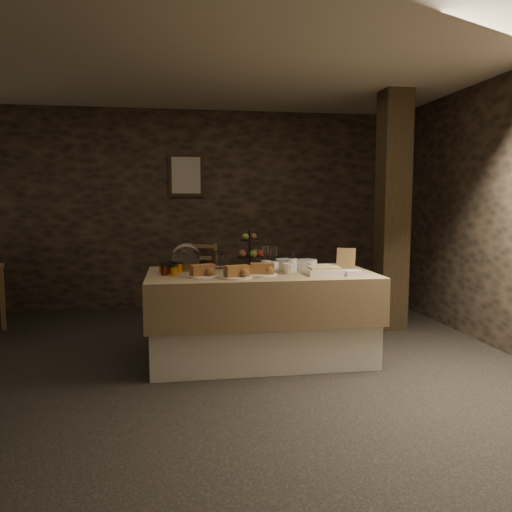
{
  "coord_description": "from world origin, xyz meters",
  "views": [
    {
      "loc": [
        -0.27,
        -4.18,
        1.42
      ],
      "look_at": [
        0.42,
        0.2,
        0.93
      ],
      "focal_mm": 35.0,
      "sensor_mm": 36.0,
      "label": 1
    }
  ],
  "objects": [
    {
      "name": "buffet_table",
      "position": [
        0.45,
        0.16,
        0.45
      ],
      "size": [
        1.99,
        1.06,
        0.79
      ],
      "color": "silver",
      "rests_on": "ground_plane"
    },
    {
      "name": "chair",
      "position": [
        -0.01,
        2.27,
        0.38
      ],
      "size": [
        0.52,
        0.51,
        0.67
      ],
      "rotation": [
        0.0,
        0.0,
        -0.38
      ],
      "color": "olive",
      "rests_on": "ground_plane"
    },
    {
      "name": "storage_jar_b",
      "position": [
        0.15,
        0.48,
        0.86
      ],
      "size": [
        0.09,
        0.09,
        0.14
      ],
      "primitive_type": "cylinder",
      "color": "white",
      "rests_on": "buffet_table"
    },
    {
      "name": "jam_jars",
      "position": [
        -0.34,
        0.2,
        0.82
      ],
      "size": [
        0.2,
        0.32,
        0.07
      ],
      "color": "#55160C",
      "rests_on": "buffet_table"
    },
    {
      "name": "bread_platter_center",
      "position": [
        0.2,
        -0.15,
        0.83
      ],
      "size": [
        0.26,
        0.26,
        0.11
      ],
      "color": "white",
      "rests_on": "buffet_table"
    },
    {
      "name": "square_dish",
      "position": [
        1.2,
        -0.16,
        0.81
      ],
      "size": [
        0.14,
        0.14,
        0.04
      ],
      "primitive_type": "cube",
      "color": "white",
      "rests_on": "buffet_table"
    },
    {
      "name": "cake_dome",
      "position": [
        -0.2,
        0.39,
        0.89
      ],
      "size": [
        0.26,
        0.26,
        0.26
      ],
      "color": "olive",
      "rests_on": "buffet_table"
    },
    {
      "name": "ground_plane",
      "position": [
        0.0,
        0.0,
        0.0
      ],
      "size": [
        5.5,
        5.0,
        0.01
      ],
      "primitive_type": "cube",
      "color": "black",
      "rests_on": "ground"
    },
    {
      "name": "menu_frame",
      "position": [
        1.26,
        0.2,
        0.88
      ],
      "size": [
        0.18,
        0.14,
        0.22
      ],
      "primitive_type": "cube",
      "rotation": [
        -0.24,
        0.0,
        -0.48
      ],
      "color": "olive",
      "rests_on": "buffet_table"
    },
    {
      "name": "timber_column",
      "position": [
        2.07,
        1.02,
        1.3
      ],
      "size": [
        0.3,
        0.3,
        2.6
      ],
      "primitive_type": "cube",
      "color": "black",
      "rests_on": "ground_plane"
    },
    {
      "name": "room_shell",
      "position": [
        0.0,
        0.0,
        1.56
      ],
      "size": [
        5.52,
        5.02,
        2.6
      ],
      "color": "black",
      "rests_on": "ground"
    },
    {
      "name": "plate_stack_b",
      "position": [
        0.92,
        0.32,
        0.83
      ],
      "size": [
        0.2,
        0.2,
        0.08
      ],
      "primitive_type": "cylinder",
      "color": "white",
      "rests_on": "buffet_table"
    },
    {
      "name": "fruit_stand",
      "position": [
        0.42,
        0.5,
        0.93
      ],
      "size": [
        0.26,
        0.26,
        0.37
      ],
      "rotation": [
        0.0,
        0.0,
        -0.12
      ],
      "color": "black",
      "rests_on": "buffet_table"
    },
    {
      "name": "tart_dish",
      "position": [
        0.97,
        -0.08,
        0.82
      ],
      "size": [
        0.3,
        0.22,
        0.07
      ],
      "color": "white",
      "rests_on": "buffet_table"
    },
    {
      "name": "mug_d",
      "position": [
        0.9,
        0.08,
        0.83
      ],
      "size": [
        0.08,
        0.08,
        0.09
      ],
      "primitive_type": "cylinder",
      "color": "white",
      "rests_on": "buffet_table"
    },
    {
      "name": "cutlery_holder",
      "position": [
        0.73,
        0.13,
        0.85
      ],
      "size": [
        0.1,
        0.1,
        0.12
      ],
      "primitive_type": "cylinder",
      "color": "white",
      "rests_on": "buffet_table"
    },
    {
      "name": "cup_b",
      "position": [
        0.68,
        0.02,
        0.83
      ],
      "size": [
        0.13,
        0.13,
        0.09
      ],
      "primitive_type": "imported",
      "rotation": [
        0.0,
        0.0,
        -0.39
      ],
      "color": "white",
      "rests_on": "buffet_table"
    },
    {
      "name": "storage_jar_a",
      "position": [
        0.09,
        0.48,
        0.87
      ],
      "size": [
        0.1,
        0.1,
        0.16
      ],
      "primitive_type": "cylinder",
      "color": "white",
      "rests_on": "buffet_table"
    },
    {
      "name": "bread_platter_right",
      "position": [
        0.43,
        -0.03,
        0.83
      ],
      "size": [
        0.26,
        0.26,
        0.11
      ],
      "color": "white",
      "rests_on": "buffet_table"
    },
    {
      "name": "bowl",
      "position": [
        1.06,
        0.16,
        0.81
      ],
      "size": [
        0.26,
        0.26,
        0.05
      ],
      "primitive_type": "imported",
      "rotation": [
        0.0,
        0.0,
        0.39
      ],
      "color": "white",
      "rests_on": "buffet_table"
    },
    {
      "name": "cup_a",
      "position": [
        0.54,
        0.11,
        0.84
      ],
      "size": [
        0.15,
        0.15,
        0.1
      ],
      "primitive_type": "imported",
      "rotation": [
        0.0,
        0.0,
        0.27
      ],
      "color": "white",
      "rests_on": "buffet_table"
    },
    {
      "name": "bread_platter_left",
      "position": [
        -0.07,
        -0.05,
        0.83
      ],
      "size": [
        0.26,
        0.26,
        0.11
      ],
      "color": "white",
      "rests_on": "buffet_table"
    },
    {
      "name": "framed_picture",
      "position": [
        -0.15,
        2.47,
        1.75
      ],
      "size": [
        0.45,
        0.04,
        0.55
      ],
      "color": "#312317",
      "rests_on": "room_shell"
    },
    {
      "name": "plate_stack_a",
      "position": [
        0.71,
        0.28,
        0.84
      ],
      "size": [
        0.19,
        0.19,
        0.1
      ],
      "primitive_type": "cylinder",
      "color": "white",
      "rests_on": "buffet_table"
    },
    {
      "name": "mug_c",
      "position": [
        0.51,
        0.23,
        0.83
      ],
      "size": [
        0.09,
        0.09,
        0.09
      ],
      "primitive_type": "cylinder",
      "color": "white",
      "rests_on": "buffet_table"
    }
  ]
}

